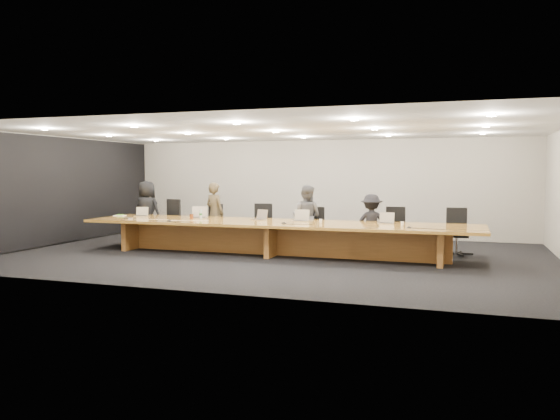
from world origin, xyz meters
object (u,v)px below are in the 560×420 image
(mic_left, at_px, (169,221))
(person_c, at_px, (306,217))
(chair_mid_left, at_px, (262,225))
(chair_far_right, at_px, (457,231))
(person_a, at_px, (147,211))
(laptop_d, at_px, (300,215))
(person_d, at_px, (371,223))
(chair_far_left, at_px, (167,220))
(conference_table, at_px, (276,232))
(chair_mid_right, at_px, (313,227))
(laptop_a, at_px, (141,211))
(amber_mug, at_px, (191,216))
(laptop_c, at_px, (259,215))
(laptop_e, at_px, (386,218))
(paper_cup_far, at_px, (402,224))
(mic_right, at_px, (409,227))
(mic_center, at_px, (284,223))
(paper_cup_near, at_px, (321,221))
(chair_left, at_px, (211,224))
(laptop_b, at_px, (199,212))
(chair_right, at_px, (395,229))
(water_bottle, at_px, (201,214))
(av_box, at_px, (128,218))

(mic_left, bearing_deg, person_c, 32.57)
(chair_mid_left, xyz_separation_m, chair_far_right, (4.69, -0.01, -0.00))
(chair_mid_left, height_order, person_c, person_c)
(person_a, height_order, laptop_d, person_a)
(person_d, bearing_deg, chair_far_left, -12.90)
(conference_table, xyz_separation_m, chair_mid_right, (0.53, 1.28, -0.00))
(laptop_a, bearing_deg, person_a, 95.88)
(laptop_d, relative_size, amber_mug, 3.08)
(laptop_d, bearing_deg, laptop_a, -179.47)
(person_c, bearing_deg, amber_mug, 28.59)
(laptop_c, height_order, laptop_e, laptop_c)
(chair_far_right, bearing_deg, chair_mid_left, 175.13)
(chair_far_right, relative_size, paper_cup_far, 13.06)
(chair_far_left, distance_m, chair_mid_left, 2.67)
(chair_mid_right, xyz_separation_m, person_a, (-4.59, -0.15, 0.30))
(chair_far_left, bearing_deg, mic_right, 4.59)
(mic_center, bearing_deg, laptop_d, 75.25)
(amber_mug, relative_size, paper_cup_near, 1.40)
(person_c, xyz_separation_m, mic_left, (-2.76, -1.76, -0.01))
(laptop_d, distance_m, amber_mug, 2.70)
(chair_left, distance_m, mic_right, 5.47)
(chair_left, bearing_deg, mic_right, -3.79)
(person_d, relative_size, laptop_b, 3.65)
(person_c, height_order, mic_right, person_c)
(person_d, relative_size, mic_right, 12.87)
(chair_left, xyz_separation_m, chair_mid_left, (1.43, 0.03, 0.01))
(chair_left, bearing_deg, conference_table, -15.72)
(laptop_b, relative_size, amber_mug, 3.27)
(chair_left, height_order, mic_right, chair_left)
(chair_left, xyz_separation_m, chair_right, (4.72, 0.08, 0.01))
(chair_right, relative_size, laptop_b, 2.89)
(chair_right, relative_size, amber_mug, 9.47)
(water_bottle, xyz_separation_m, mic_left, (-0.37, -0.86, -0.09))
(chair_far_right, relative_size, mic_center, 8.29)
(chair_left, distance_m, mic_center, 3.00)
(person_c, xyz_separation_m, paper_cup_far, (2.41, -1.09, 0.01))
(chair_mid_left, bearing_deg, chair_right, -11.99)
(chair_right, xyz_separation_m, paper_cup_far, (0.31, -1.26, 0.25))
(conference_table, height_order, chair_far_right, chair_far_right)
(person_a, height_order, mic_left, person_a)
(chair_right, bearing_deg, amber_mug, -168.05)
(av_box, relative_size, mic_left, 1.48)
(mic_left, bearing_deg, water_bottle, 66.98)
(person_d, bearing_deg, chair_left, -14.05)
(laptop_a, bearing_deg, laptop_b, -16.71)
(chair_far_left, distance_m, laptop_a, 0.88)
(water_bottle, bearing_deg, paper_cup_far, -2.22)
(laptop_e, height_order, water_bottle, laptop_e)
(chair_far_right, relative_size, laptop_d, 3.10)
(chair_left, distance_m, mic_left, 1.88)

